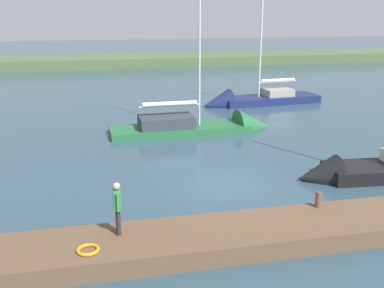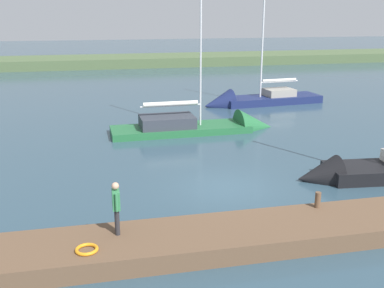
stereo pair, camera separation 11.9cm
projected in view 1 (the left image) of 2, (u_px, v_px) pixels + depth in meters
ground_plane at (227, 188)px, 18.95m from camera, size 200.00×200.00×0.00m
far_shoreline at (130, 65)px, 60.73m from camera, size 180.00×8.00×2.40m
dock_pier at (270, 232)px, 14.51m from camera, size 20.94×2.41×0.60m
mooring_post_near at (318, 200)px, 15.57m from camera, size 0.20×0.20×0.56m
life_ring_buoy at (88, 250)px, 12.76m from camera, size 0.66×0.66×0.10m
sailboat_outer_mooring at (207, 129)px, 27.83m from camera, size 10.10×2.67×11.72m
sailboat_behind_pier at (250, 102)px, 35.58m from camera, size 9.76×3.31×10.34m
sailboat_inner_slip at (376, 173)px, 20.01m from camera, size 8.23×2.71×8.56m
person_on_dock at (117, 205)px, 13.53m from camera, size 0.22×0.63×1.65m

